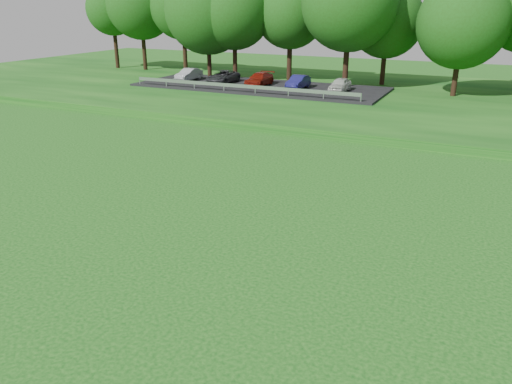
% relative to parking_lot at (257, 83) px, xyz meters
% --- Properties ---
extents(parking_lot, '(24.00, 9.00, 1.38)m').
position_rel_parking_lot_xyz_m(parking_lot, '(0.00, 0.00, 0.00)').
color(parking_lot, black).
rests_on(parking_lot, berm).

